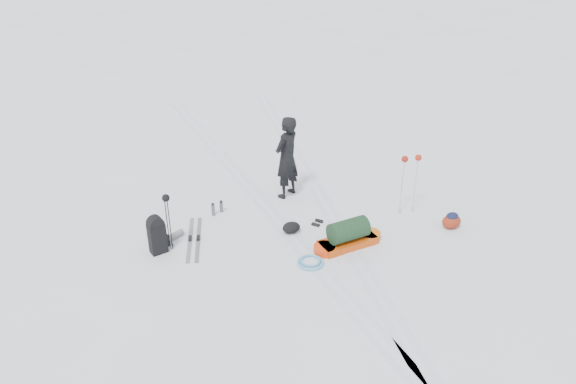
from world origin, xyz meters
name	(u,v)px	position (x,y,z in m)	size (l,w,h in m)	color
ground	(288,234)	(0.00, 0.00, 0.00)	(200.00, 200.00, 0.00)	white
snow_hill_backdrop	(406,249)	(62.69, 84.02, -69.02)	(359.50, 192.00, 162.45)	white
ski_tracks	(300,209)	(0.61, 0.88, 0.00)	(3.38, 17.97, 0.01)	silver
skier	(287,157)	(0.58, 1.60, 0.99)	(0.72, 0.47, 1.98)	black
pulk_sled	(348,236)	(0.97, -0.86, 0.23)	(1.58, 0.63, 0.59)	#C4420B
expedition_rucksack	(159,234)	(-2.63, 0.35, 0.38)	(0.79, 0.69, 0.82)	black
ski_poles_black	(166,205)	(-2.42, 0.35, 1.01)	(0.15, 0.16, 1.24)	black
ski_poles_silver	(411,165)	(2.78, -0.14, 1.19)	(0.45, 0.19, 1.42)	silver
touring_skis_grey	(194,239)	(-1.92, 0.49, 0.01)	(0.69, 1.70, 0.06)	gray
touring_skis_white	(317,224)	(0.72, 0.12, 0.01)	(1.35, 1.53, 0.07)	white
rope_coil	(310,262)	(0.01, -1.16, 0.03)	(0.62, 0.62, 0.06)	#54A4CC
small_daypack	(452,221)	(3.35, -1.04, 0.18)	(0.49, 0.41, 0.36)	maroon
thermos_pair	(217,208)	(-1.19, 1.36, 0.14)	(0.31, 0.18, 0.30)	#57585E
stuff_sack	(291,227)	(0.08, 0.02, 0.12)	(0.42, 0.34, 0.24)	black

